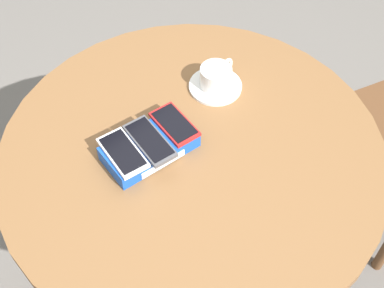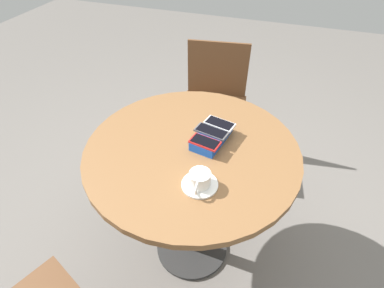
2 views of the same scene
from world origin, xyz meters
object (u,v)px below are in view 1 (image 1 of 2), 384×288
Objects in this scene: phone_box at (150,147)px; coffee_cup at (216,76)px; saucer at (215,86)px; round_table at (192,183)px; phone_red at (173,125)px; phone_gray at (150,141)px; phone_white at (123,153)px.

phone_box is 2.07× the size of coffee_cup.
phone_box is 1.68× the size of saucer.
phone_red reaches higher than round_table.
phone_box is (-0.07, 0.06, 0.16)m from round_table.
phone_gray reaches higher than round_table.
phone_white reaches higher than phone_box.
phone_red is at bearing -168.64° from coffee_cup.
phone_white is 0.33m from coffee_cup.
phone_box is 1.73× the size of phone_red.
saucer is at bearing -174.99° from coffee_cup.
phone_red is 0.20m from coffee_cup.
phone_gray is (-0.07, 0.06, 0.19)m from round_table.
round_table is at bearing -30.32° from phone_white.
phone_gray is (-0.00, -0.00, 0.03)m from phone_box.
phone_red reaches higher than phone_box.
round_table is 6.05× the size of phone_gray.
round_table is 0.24m from phone_white.
round_table is at bearing -86.27° from phone_red.
phone_box is at bearing 172.33° from phone_red.
phone_white is at bearing 166.34° from phone_box.
phone_gray is at bearing -172.87° from saucer.
saucer reaches higher than round_table.
round_table is 3.99× the size of phone_box.
phone_red is 1.20× the size of coffee_cup.
phone_box is at bearing 138.27° from round_table.
saucer is (0.19, 0.09, 0.14)m from round_table.
round_table is at bearing -153.38° from saucer.
phone_red is 0.97× the size of saucer.
round_table is 6.44× the size of phone_white.
phone_white reaches higher than phone_red.
phone_gray is 1.37× the size of coffee_cup.
round_table is 8.28× the size of coffee_cup.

